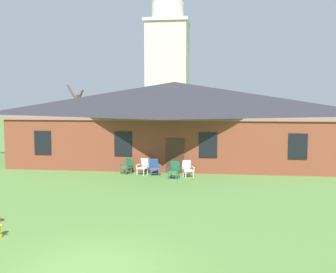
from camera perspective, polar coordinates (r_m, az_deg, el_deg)
The scene contains 9 objects.
ground_plane at distance 11.56m, azimuth -10.76°, elevation -17.66°, with size 200.00×200.00×0.00m, color #517A38.
brick_building at distance 29.70m, azimuth 0.92°, elevation 2.19°, with size 21.67×10.40×5.75m.
dome_tower at distance 49.65m, azimuth -0.02°, elevation 10.31°, with size 5.18×5.18×19.50m.
lawn_chair_by_porch at distance 24.90m, azimuth -5.70°, elevation -4.04°, with size 0.84×0.87×0.96m.
lawn_chair_near_door at distance 24.60m, azimuth -3.45°, elevation -4.13°, with size 0.77×0.82×0.96m.
lawn_chair_left_end at distance 24.30m, azimuth -1.96°, elevation -4.24°, with size 0.75×0.80×0.96m.
lawn_chair_middle at distance 23.25m, azimuth 0.88°, elevation -4.66°, with size 0.72×0.77×0.96m.
lawn_chair_right_end at distance 23.78m, azimuth 2.72°, elevation -4.45°, with size 0.80×0.84×0.96m.
bare_tree_beside_building at distance 33.86m, azimuth -12.32°, elevation 2.27°, with size 1.79×1.80×5.68m.
Camera 1 is at (3.41, -10.10, 4.46)m, focal length 43.71 mm.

